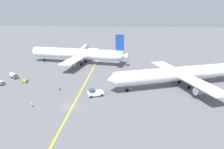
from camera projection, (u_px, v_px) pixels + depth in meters
ground_plane at (70, 107)px, 67.50m from camera, size 600.00×600.00×0.00m
taxiway_stripe at (79, 95)px, 76.96m from camera, size 2.26×119.99×0.01m
airliner_at_gate_left at (78, 54)px, 117.62m from camera, size 57.21×43.45×16.91m
airliner_being_pushed at (178, 74)px, 82.98m from camera, size 54.92×43.46×16.38m
pushback_tug at (95, 93)px, 75.37m from camera, size 8.42×4.97×2.88m
gse_baggage_cart_trailing at (1, 83)px, 86.08m from camera, size 3.12×2.48×1.71m
gse_gpu_cart_small at (25, 81)px, 89.21m from camera, size 1.66×2.14×1.90m
gse_fuel_bowser_stubby at (14, 75)px, 94.40m from camera, size 4.98×4.57×2.40m
ground_crew_marshaller_foreground at (32, 105)px, 66.87m from camera, size 0.36×0.50×1.71m
ground_crew_ramp_agent_by_cones at (59, 88)px, 80.18m from camera, size 0.36×0.48×1.76m
ground_crew_wing_walker_right at (60, 87)px, 81.71m from camera, size 0.39×0.44×1.57m
jet_bridge at (84, 48)px, 139.02m from camera, size 3.84×18.45×6.35m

